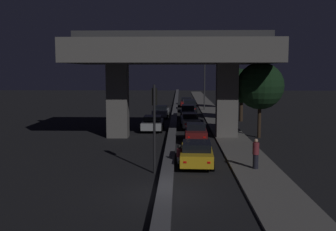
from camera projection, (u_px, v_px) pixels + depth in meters
The scene contains 19 objects.
ground_plane at pixel (165, 194), 18.34m from camera, with size 200.00×200.00×0.00m, color black.
median_divider at pixel (175, 112), 53.08m from camera, with size 0.70×126.00×0.40m, color #4C4C51.
sidewalk_right at pixel (217, 120), 45.99m from camera, with size 2.76×126.00×0.13m, color #5B5956.
elevated_overpass at pixel (172, 57), 33.40m from camera, with size 17.16×9.10×9.14m.
traffic_light_left_of_median at pixel (154, 113), 21.82m from camera, with size 0.30×0.49×4.99m.
street_lamp at pixel (202, 80), 56.73m from camera, with size 2.77×0.32×7.51m.
car_taxi_yellow_lead at pixel (197, 153), 23.95m from camera, with size 2.17×4.52×1.46m.
car_dark_red_second at pixel (196, 132), 31.90m from camera, with size 1.91×4.11×1.53m.
car_silver_third at pixel (190, 121), 39.32m from camera, with size 2.00×4.52×1.56m.
car_grey_fourth at pixel (188, 112), 47.27m from camera, with size 1.92×4.17×1.70m.
car_black_fifth at pixel (189, 106), 55.33m from camera, with size 2.08×4.34×1.72m.
car_dark_red_sixth at pixel (186, 102), 63.58m from camera, with size 2.00×4.27×1.50m.
car_silver_lead_oncoming at pixel (153, 123), 38.02m from camera, with size 2.05×4.63×1.41m.
car_silver_second_oncoming at pixel (161, 112), 48.46m from camera, with size 2.08×4.48×1.50m.
motorcycle_white_filtering_near at pixel (179, 158), 23.34m from camera, with size 0.33×1.86×1.40m.
pedestrian_on_sidewalk at pixel (256, 154), 22.57m from camera, with size 0.37×0.37×1.74m.
roadside_tree_kerbside_near at pixel (260, 86), 33.49m from camera, with size 4.02×4.02×6.49m.
roadside_tree_kerbside_mid at pixel (242, 86), 44.69m from camera, with size 3.88×3.88×6.00m.
roadside_tree_kerbside_far at pixel (232, 77), 57.78m from camera, with size 3.17×3.17×6.55m.
Camera 1 is at (0.66, -17.80, 5.72)m, focal length 42.00 mm.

